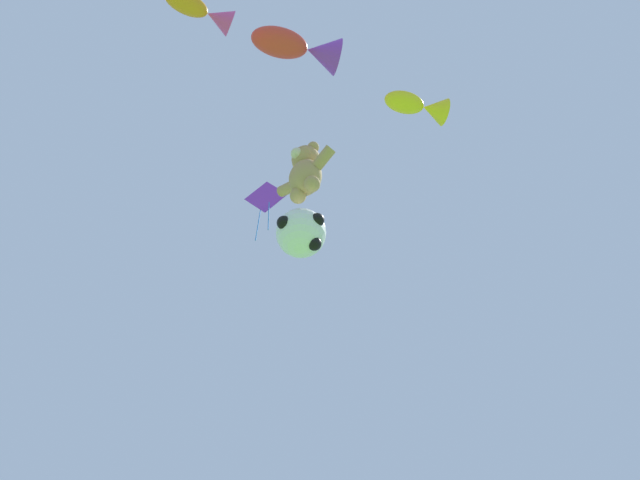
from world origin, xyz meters
TOP-DOWN VIEW (x-y plane):
  - teddy_bear_kite at (2.47, 2.52)m, footprint 1.81×0.80m
  - soccer_ball_kite at (2.17, 2.73)m, footprint 1.21×1.20m
  - fish_kite_goldfin at (5.09, 3.78)m, footprint 1.29×1.63m
  - fish_kite_crimson at (3.92, 0.95)m, footprint 1.75×2.23m
  - fish_kite_tangerine at (3.31, -1.36)m, footprint 0.97×1.58m
  - diamond_kite at (-1.10, 4.07)m, footprint 1.14×0.87m

SIDE VIEW (x-z plane):
  - soccer_ball_kite at x=2.17m, z-range 11.47..12.58m
  - teddy_bear_kite at x=2.47m, z-range 12.91..14.75m
  - fish_kite_tangerine at x=3.31m, z-range 14.76..15.34m
  - fish_kite_goldfin at x=5.09m, z-range 14.84..15.52m
  - fish_kite_crimson at x=3.92m, z-range 15.44..16.34m
  - diamond_kite at x=-1.10m, z-range 16.24..19.01m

